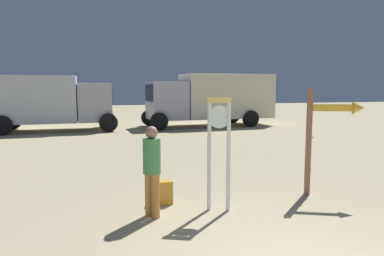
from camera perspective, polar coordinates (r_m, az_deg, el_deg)
The scene contains 6 objects.
standing_clock at distance 6.34m, azimuth 4.28°, elevation -2.22°, with size 0.42×0.24×2.02m.
arrow_sign at distance 7.70m, azimuth 20.78°, elevation 0.32°, with size 1.07×0.59×2.16m.
person_near_clock at distance 6.11m, azimuth -6.35°, elevation -6.10°, with size 0.30×0.30×1.55m.
backpack at distance 6.92m, azimuth -4.55°, elevation -10.14°, with size 0.34×0.24×0.44m.
box_truck_near at distance 20.33m, azimuth 3.30°, elevation 4.85°, with size 7.30×2.98×2.90m.
box_truck_far at distance 19.22m, azimuth -22.50°, elevation 4.05°, with size 6.60×2.56×2.73m.
Camera 1 is at (-2.40, -3.53, 2.20)m, focal length 33.76 mm.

